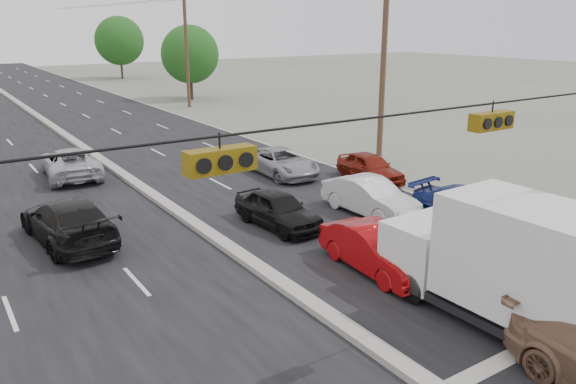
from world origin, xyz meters
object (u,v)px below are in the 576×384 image
(box_truck, at_px, (515,265))
(queue_car_d, at_px, (475,210))
(tree_right_far, at_px, (119,41))
(red_sedan, at_px, (377,250))
(utility_pole_right_c, at_px, (187,49))
(oncoming_near, at_px, (68,221))
(utility_pole_right_b, at_px, (383,67))
(tree_right_mid, at_px, (190,54))
(oncoming_far, at_px, (70,163))
(queue_car_b, at_px, (370,197))
(queue_car_a, at_px, (278,209))
(queue_car_e, at_px, (370,168))
(queue_car_c, at_px, (281,162))

(box_truck, height_order, queue_car_d, box_truck)
(tree_right_far, relative_size, red_sedan, 1.93)
(utility_pole_right_c, relative_size, box_truck, 1.52)
(utility_pole_right_c, height_order, oncoming_near, utility_pole_right_c)
(utility_pole_right_b, distance_m, utility_pole_right_c, 25.00)
(utility_pole_right_c, bearing_deg, tree_right_far, 83.35)
(tree_right_mid, height_order, queue_car_d, tree_right_mid)
(utility_pole_right_c, distance_m, oncoming_far, 24.26)
(oncoming_near, bearing_deg, utility_pole_right_b, -175.28)
(tree_right_mid, bearing_deg, box_truck, -104.45)
(box_truck, xyz_separation_m, queue_car_b, (2.88, 8.43, -0.98))
(tree_right_far, distance_m, queue_car_a, 61.99)
(utility_pole_right_b, height_order, oncoming_near, utility_pole_right_b)
(red_sedan, relative_size, queue_car_e, 1.06)
(queue_car_c, relative_size, queue_car_e, 1.18)
(queue_car_a, height_order, oncoming_near, oncoming_near)
(queue_car_b, distance_m, queue_car_e, 4.86)
(box_truck, relative_size, queue_car_b, 1.51)
(tree_right_mid, xyz_separation_m, queue_car_b, (-8.62, -36.19, -3.62))
(queue_car_c, bearing_deg, box_truck, -100.50)
(tree_right_far, distance_m, queue_car_b, 62.09)
(box_truck, xyz_separation_m, queue_car_d, (5.00, 5.08, -0.98))
(utility_pole_right_b, relative_size, box_truck, 1.52)
(queue_car_d, bearing_deg, oncoming_far, 116.79)
(box_truck, xyz_separation_m, oncoming_near, (-7.77, 11.91, -0.92))
(queue_car_e, xyz_separation_m, oncoming_far, (-11.74, 8.69, 0.04))
(red_sedan, distance_m, queue_car_e, 10.20)
(utility_pole_right_c, height_order, tree_right_far, utility_pole_right_c)
(box_truck, distance_m, queue_car_d, 7.20)
(red_sedan, bearing_deg, tree_right_far, 82.22)
(utility_pole_right_c, distance_m, queue_car_e, 28.05)
(box_truck, height_order, queue_car_e, box_truck)
(red_sedan, bearing_deg, box_truck, -79.84)
(box_truck, distance_m, oncoming_far, 21.54)
(utility_pole_right_c, bearing_deg, queue_car_c, -103.47)
(queue_car_c, bearing_deg, queue_car_a, -122.56)
(oncoming_far, bearing_deg, queue_car_d, 129.20)
(queue_car_a, distance_m, queue_car_e, 7.56)
(utility_pole_right_c, distance_m, queue_car_c, 25.29)
(utility_pole_right_b, bearing_deg, tree_right_mid, 85.24)
(red_sedan, xyz_separation_m, queue_car_b, (3.38, 4.13, 0.02))
(queue_car_a, xyz_separation_m, queue_car_c, (4.12, 6.15, -0.03))
(utility_pole_right_c, relative_size, red_sedan, 2.36)
(queue_car_d, relative_size, queue_car_e, 1.23)
(tree_right_mid, bearing_deg, oncoming_near, -120.50)
(utility_pole_right_b, distance_m, queue_car_b, 9.75)
(queue_car_e, distance_m, oncoming_near, 13.87)
(queue_car_b, bearing_deg, tree_right_mid, 74.16)
(utility_pole_right_b, bearing_deg, queue_car_c, 172.30)
(utility_pole_right_c, bearing_deg, queue_car_d, -96.61)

